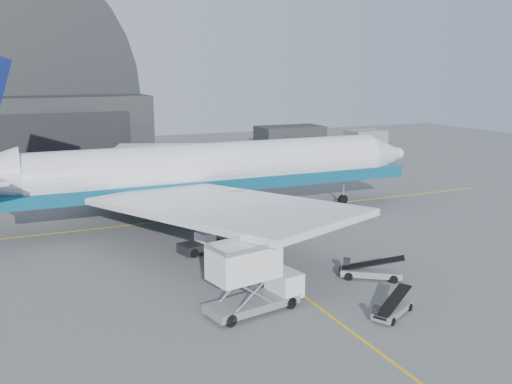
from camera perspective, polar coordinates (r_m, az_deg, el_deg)
name	(u,v)px	position (r m, az deg, el deg)	size (l,w,h in m)	color
ground	(277,276)	(45.76, 2.14, -8.44)	(200.00, 200.00, 0.00)	#565659
taxi_lines	(222,235)	(56.82, -3.46, -4.30)	(80.00, 42.12, 0.02)	gold
distant_bldg_a	(290,144)	(125.27, 3.40, 4.78)	(14.00, 8.00, 4.00)	black
distant_bldg_b	(365,143)	(130.56, 10.88, 4.88)	(8.00, 6.00, 2.80)	gray
airliner	(196,171)	(61.68, -6.00, 2.10)	(54.85, 53.19, 19.25)	white
catering_truck	(251,279)	(38.62, -0.48, -8.66)	(7.18, 3.79, 4.69)	gray
pushback_tug	(201,245)	(51.72, -5.51, -5.27)	(4.14, 3.04, 1.72)	black
belt_loader_a	(392,309)	(39.79, 13.47, -11.30)	(4.04, 3.05, 1.58)	gray
belt_loader_b	(370,271)	(46.07, 11.36, -7.76)	(4.80, 3.97, 1.91)	gray
traffic_cone	(249,261)	(48.47, -0.68, -6.89)	(0.40, 0.40, 0.58)	#EE3407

